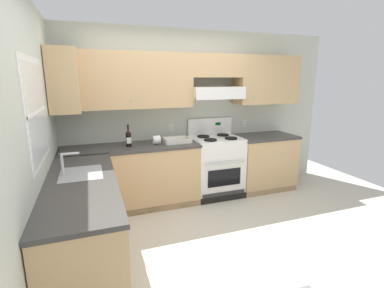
% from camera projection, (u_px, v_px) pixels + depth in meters
% --- Properties ---
extents(ground_plane, '(7.04, 7.04, 0.00)m').
position_uv_depth(ground_plane, '(205.00, 243.00, 3.23)').
color(ground_plane, beige).
extents(wall_back, '(4.68, 0.57, 2.55)m').
position_uv_depth(wall_back, '(193.00, 101.00, 4.42)').
color(wall_back, beige).
rests_on(wall_back, ground_plane).
extents(wall_left, '(0.47, 4.00, 2.55)m').
position_uv_depth(wall_left, '(37.00, 133.00, 2.60)').
color(wall_left, beige).
rests_on(wall_left, ground_plane).
extents(counter_back_run, '(3.60, 0.65, 0.91)m').
position_uv_depth(counter_back_run, '(183.00, 171.00, 4.31)').
color(counter_back_run, tan).
rests_on(counter_back_run, ground_plane).
extents(counter_left_run, '(0.63, 1.91, 1.13)m').
position_uv_depth(counter_left_run, '(85.00, 225.00, 2.71)').
color(counter_left_run, tan).
rests_on(counter_left_run, ground_plane).
extents(stove, '(0.76, 0.62, 1.20)m').
position_uv_depth(stove, '(216.00, 166.00, 4.50)').
color(stove, white).
rests_on(stove, ground_plane).
extents(wine_bottle, '(0.07, 0.08, 0.30)m').
position_uv_depth(wine_bottle, '(128.00, 138.00, 3.89)').
color(wine_bottle, black).
rests_on(wine_bottle, counter_back_run).
extents(bowl, '(0.38, 0.27, 0.07)m').
position_uv_depth(bowl, '(177.00, 141.00, 4.17)').
color(bowl, white).
rests_on(bowl, counter_back_run).
extents(paper_towel_roll, '(0.11, 0.12, 0.12)m').
position_uv_depth(paper_towel_roll, '(156.00, 140.00, 4.06)').
color(paper_towel_roll, white).
rests_on(paper_towel_roll, counter_back_run).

